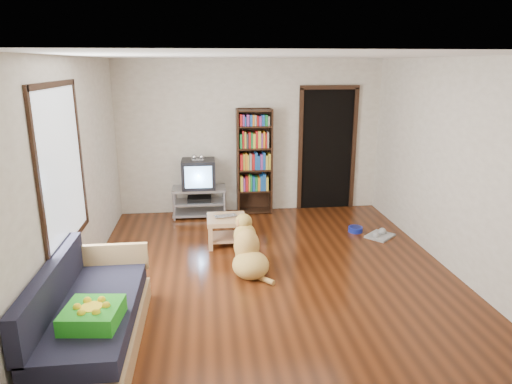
{
  "coord_description": "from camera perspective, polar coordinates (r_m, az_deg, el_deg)",
  "views": [
    {
      "loc": [
        -0.77,
        -5.23,
        2.52
      ],
      "look_at": [
        -0.13,
        0.46,
        0.9
      ],
      "focal_mm": 32.0,
      "sensor_mm": 36.0,
      "label": 1
    }
  ],
  "objects": [
    {
      "name": "grey_rag",
      "position": [
        7.15,
        15.23,
        -5.31
      ],
      "size": [
        0.51,
        0.51,
        0.03
      ],
      "primitive_type": "cube",
      "rotation": [
        0.0,
        0.0,
        0.73
      ],
      "color": "#989898",
      "rests_on": "ground"
    },
    {
      "name": "dog_bowl",
      "position": [
        7.26,
        12.32,
        -4.58
      ],
      "size": [
        0.22,
        0.22,
        0.08
      ],
      "primitive_type": "cylinder",
      "color": "navy",
      "rests_on": "ground"
    },
    {
      "name": "crt_tv",
      "position": [
        7.71,
        -7.2,
        2.34
      ],
      "size": [
        0.55,
        0.52,
        0.58
      ],
      "color": "black",
      "rests_on": "tv_stand"
    },
    {
      "name": "bookshelf",
      "position": [
        7.77,
        -0.21,
        4.51
      ],
      "size": [
        0.6,
        0.3,
        1.8
      ],
      "color": "black",
      "rests_on": "ground"
    },
    {
      "name": "tv_stand",
      "position": [
        7.81,
        -7.08,
        -1.08
      ],
      "size": [
        0.9,
        0.45,
        0.5
      ],
      "color": "#99999E",
      "rests_on": "ground"
    },
    {
      "name": "wall_back",
      "position": [
        7.87,
        -0.71,
        6.86
      ],
      "size": [
        4.5,
        0.0,
        4.5
      ],
      "primitive_type": "plane",
      "rotation": [
        1.57,
        0.0,
        0.0
      ],
      "color": "silver",
      "rests_on": "ground"
    },
    {
      "name": "doorway",
      "position": [
        8.12,
        8.88,
        5.66
      ],
      "size": [
        1.03,
        0.05,
        2.19
      ],
      "color": "black",
      "rests_on": "wall_back"
    },
    {
      "name": "sofa",
      "position": [
        4.6,
        -20.07,
        -14.67
      ],
      "size": [
        0.8,
        1.8,
        0.8
      ],
      "color": "tan",
      "rests_on": "ground"
    },
    {
      "name": "dog",
      "position": [
        5.71,
        -1.01,
        -7.45
      ],
      "size": [
        0.53,
        0.84,
        0.72
      ],
      "color": "#D7B052",
      "rests_on": "ground"
    },
    {
      "name": "ground",
      "position": [
        5.86,
        1.81,
        -9.69
      ],
      "size": [
        5.0,
        5.0,
        0.0
      ],
      "primitive_type": "plane",
      "color": "#50220D",
      "rests_on": "ground"
    },
    {
      "name": "laptop",
      "position": [
        6.5,
        -3.72,
        -3.16
      ],
      "size": [
        0.35,
        0.27,
        0.03
      ],
      "primitive_type": "imported",
      "rotation": [
        0.0,
        0.0,
        0.22
      ],
      "color": "silver",
      "rests_on": "coffee_table"
    },
    {
      "name": "coffee_table",
      "position": [
        6.57,
        -3.71,
        -4.17
      ],
      "size": [
        0.55,
        0.55,
        0.4
      ],
      "color": "tan",
      "rests_on": "ground"
    },
    {
      "name": "wall_front",
      "position": [
        3.09,
        8.64,
        -7.63
      ],
      "size": [
        4.5,
        0.0,
        4.5
      ],
      "primitive_type": "plane",
      "rotation": [
        -1.57,
        0.0,
        0.0
      ],
      "color": "silver",
      "rests_on": "ground"
    },
    {
      "name": "wall_left",
      "position": [
        5.57,
        -21.64,
        2.02
      ],
      "size": [
        0.0,
        5.0,
        5.0
      ],
      "primitive_type": "plane",
      "rotation": [
        1.57,
        0.0,
        1.57
      ],
      "color": "silver",
      "rests_on": "ground"
    },
    {
      "name": "window",
      "position": [
        5.06,
        -23.11,
        2.89
      ],
      "size": [
        0.03,
        1.46,
        1.7
      ],
      "color": "white",
      "rests_on": "wall_left"
    },
    {
      "name": "green_cushion",
      "position": [
        4.17,
        -19.75,
        -14.26
      ],
      "size": [
        0.5,
        0.5,
        0.15
      ],
      "primitive_type": "cube",
      "rotation": [
        0.0,
        0.0,
        -0.11
      ],
      "color": "green",
      "rests_on": "sofa"
    },
    {
      "name": "wall_right",
      "position": [
        6.16,
        23.14,
        3.1
      ],
      "size": [
        0.0,
        5.0,
        5.0
      ],
      "primitive_type": "plane",
      "rotation": [
        1.57,
        0.0,
        -1.57
      ],
      "color": "silver",
      "rests_on": "ground"
    },
    {
      "name": "ceiling",
      "position": [
        5.29,
        2.06,
        16.65
      ],
      "size": [
        5.0,
        5.0,
        0.0
      ],
      "primitive_type": "plane",
      "rotation": [
        3.14,
        0.0,
        0.0
      ],
      "color": "white",
      "rests_on": "ground"
    }
  ]
}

